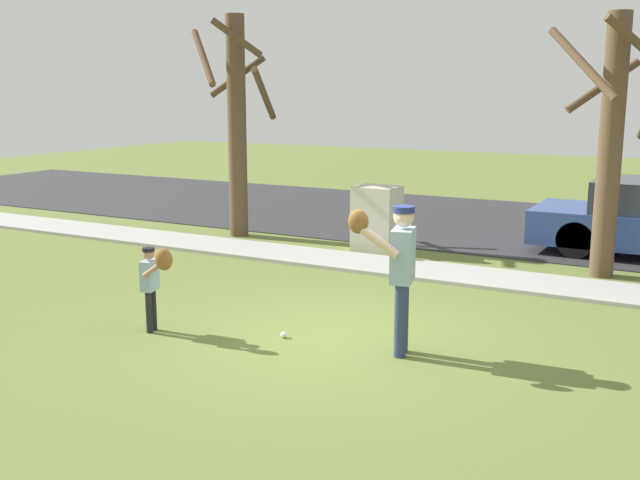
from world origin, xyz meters
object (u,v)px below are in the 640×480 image
utility_cabinet (377,218)px  person_child (153,276)px  person_adult (399,263)px  street_tree_far (237,119)px  street_tree_near (611,137)px  baseball (284,335)px

utility_cabinet → person_child: bearing=-93.8°
person_adult → street_tree_far: size_ratio=0.38×
utility_cabinet → street_tree_near: size_ratio=0.29×
person_adult → street_tree_far: 7.48m
street_tree_near → person_adult: bearing=-106.6°
person_child → street_tree_far: street_tree_far is taller
person_adult → street_tree_near: 5.18m
person_child → utility_cabinet: utility_cabinet is taller
street_tree_near → street_tree_far: size_ratio=0.93×
person_child → street_tree_near: size_ratio=0.27×
utility_cabinet → street_tree_near: 4.23m
person_child → person_adult: bearing=0.4°
person_adult → baseball: bearing=-8.4°
person_adult → person_child: (-2.85, -0.69, -0.34)m
person_child → street_tree_far: bearing=102.1°
street_tree_near → street_tree_far: (-6.94, 0.06, 0.14)m
street_tree_near → street_tree_far: street_tree_far is taller
person_child → baseball: 1.70m
baseball → utility_cabinet: 5.22m
baseball → street_tree_near: size_ratio=0.02×
baseball → street_tree_near: street_tree_near is taller
baseball → street_tree_near: 6.10m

